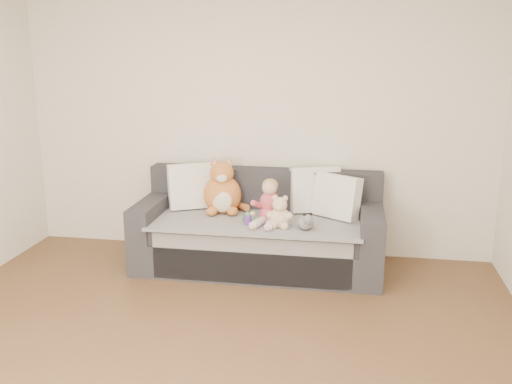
# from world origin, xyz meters

# --- Properties ---
(room_shell) EXTENTS (5.00, 5.00, 5.00)m
(room_shell) POSITION_xyz_m (0.00, 0.42, 1.30)
(room_shell) COLOR brown
(room_shell) RESTS_ON ground
(sofa) EXTENTS (2.20, 0.94, 0.85)m
(sofa) POSITION_xyz_m (0.11, 2.06, 0.31)
(sofa) COLOR #2A2A2F
(sofa) RESTS_ON ground
(cushion_left) EXTENTS (0.51, 0.39, 0.44)m
(cushion_left) POSITION_xyz_m (-0.56, 2.24, 0.69)
(cushion_left) COLOR white
(cushion_left) RESTS_ON sofa
(cushion_right_back) EXTENTS (0.50, 0.34, 0.43)m
(cushion_right_back) POSITION_xyz_m (0.59, 2.32, 0.68)
(cushion_right_back) COLOR white
(cushion_right_back) RESTS_ON sofa
(cushion_right_front) EXTENTS (0.46, 0.39, 0.40)m
(cushion_right_front) POSITION_xyz_m (0.79, 2.15, 0.67)
(cushion_right_front) COLOR white
(cushion_right_front) RESTS_ON sofa
(toddler) EXTENTS (0.28, 0.40, 0.39)m
(toddler) POSITION_xyz_m (0.22, 1.90, 0.64)
(toddler) COLOR #C84658
(toddler) RESTS_ON sofa
(plush_cat) EXTENTS (0.44, 0.41, 0.54)m
(plush_cat) POSITION_xyz_m (-0.25, 2.14, 0.67)
(plush_cat) COLOR #B06127
(plush_cat) RESTS_ON sofa
(teddy_bear) EXTENTS (0.23, 0.17, 0.29)m
(teddy_bear) POSITION_xyz_m (0.33, 1.77, 0.59)
(teddy_bear) COLOR #CEB08F
(teddy_bear) RESTS_ON sofa
(plush_cow) EXTENTS (0.14, 0.20, 0.17)m
(plush_cow) POSITION_xyz_m (0.55, 1.74, 0.54)
(plush_cow) COLOR white
(plush_cow) RESTS_ON sofa
(sippy_cup) EXTENTS (0.11, 0.08, 0.12)m
(sippy_cup) POSITION_xyz_m (0.05, 1.80, 0.54)
(sippy_cup) COLOR #5C3490
(sippy_cup) RESTS_ON sofa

